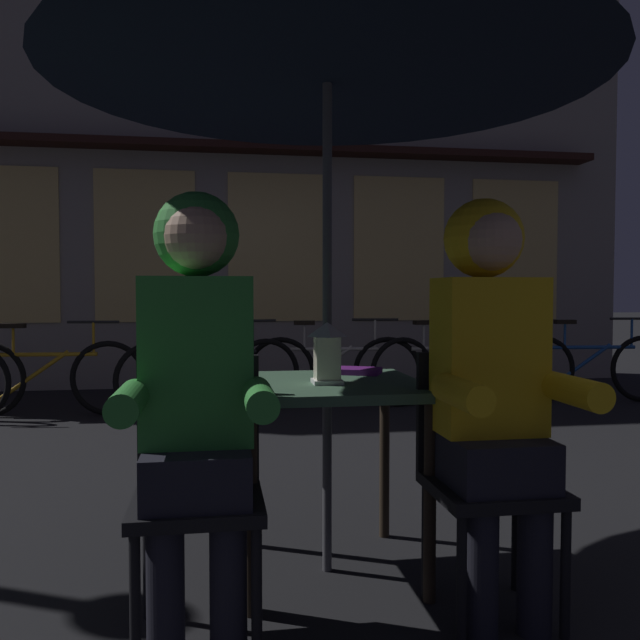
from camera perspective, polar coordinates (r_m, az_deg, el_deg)
ground_plane at (r=2.72m, az=0.62°, el=-20.97°), size 60.00×60.00×0.00m
cafe_table at (r=2.54m, az=0.63°, el=-7.63°), size 0.72×0.72×0.74m
patio_umbrella at (r=2.69m, az=0.64°, el=23.75°), size 2.10×2.10×2.31m
lantern at (r=2.45m, az=0.62°, el=-2.75°), size 0.11×0.11×0.23m
chair_left at (r=2.18m, az=-10.56°, el=-13.38°), size 0.40×0.40×0.87m
chair_right at (r=2.36m, az=14.06°, el=-12.20°), size 0.40×0.40×0.87m
person_left_hooded at (r=2.05m, az=-10.68°, el=-4.19°), size 0.45×0.56×1.40m
person_right_hooded at (r=2.24m, az=14.72°, el=-3.68°), size 0.45×0.56×1.40m
shopfront_building at (r=8.11m, az=-9.47°, el=16.70°), size 10.00×0.93×6.20m
bicycle_second at (r=6.17m, az=-22.63°, el=-4.61°), size 1.68×0.15×0.84m
bicycle_third at (r=5.91m, az=-9.51°, el=-4.75°), size 1.64×0.45×0.84m
bicycle_fourth at (r=6.24m, az=1.22°, el=-4.35°), size 1.67×0.26×0.84m
bicycle_fifth at (r=6.50m, az=11.22°, el=-4.13°), size 1.66×0.33×0.84m
bicycle_furthest at (r=6.98m, az=22.64°, el=-3.82°), size 1.68×0.22×0.84m
book at (r=2.76m, az=3.18°, el=-4.44°), size 0.24×0.21×0.02m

